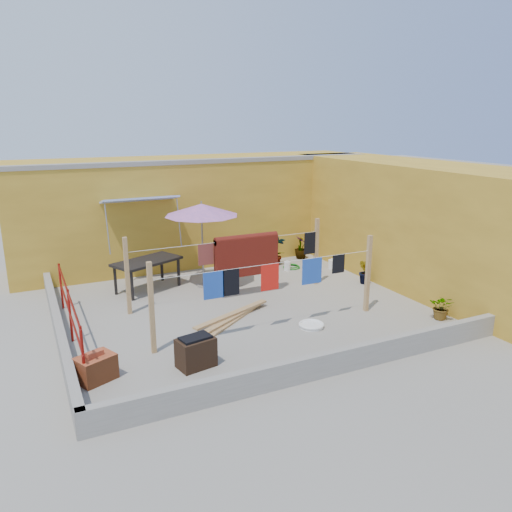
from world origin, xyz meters
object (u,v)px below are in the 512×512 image
at_px(patio_umbrella, 201,210).
at_px(brick_stack, 96,368).
at_px(water_jug_a, 332,264).
at_px(green_hose, 291,267).
at_px(outdoor_table, 147,263).
at_px(white_basin, 311,325).
at_px(brazier, 196,352).
at_px(water_jug_b, 287,266).
at_px(plant_back_a, 256,252).

distance_m(patio_umbrella, brick_stack, 5.46).
distance_m(water_jug_a, green_hose, 1.20).
relative_size(outdoor_table, white_basin, 3.52).
relative_size(brazier, water_jug_b, 2.36).
bearing_deg(water_jug_b, green_hose, 35.31).
bearing_deg(outdoor_table, white_basin, -57.03).
relative_size(outdoor_table, green_hose, 3.70).
distance_m(brick_stack, brazier, 1.72).
height_order(brazier, water_jug_b, brazier).
relative_size(patio_umbrella, brazier, 3.18).
height_order(water_jug_a, water_jug_b, water_jug_a).
distance_m(outdoor_table, white_basin, 4.74).
bearing_deg(outdoor_table, water_jug_a, -4.76).
bearing_deg(green_hose, brazier, -134.59).
height_order(brazier, white_basin, brazier).
bearing_deg(green_hose, brick_stack, -145.03).
height_order(patio_umbrella, brazier, patio_umbrella).
bearing_deg(white_basin, patio_umbrella, 107.91).
bearing_deg(green_hose, outdoor_table, -178.20).
xyz_separation_m(brick_stack, brazier, (1.70, -0.27, 0.05)).
bearing_deg(patio_umbrella, brick_stack, -130.45).
xyz_separation_m(water_jug_a, plant_back_a, (-1.84, 1.39, 0.24)).
bearing_deg(white_basin, plant_back_a, 78.31).
height_order(brazier, green_hose, brazier).
height_order(patio_umbrella, green_hose, patio_umbrella).
bearing_deg(outdoor_table, plant_back_a, 14.79).
relative_size(outdoor_table, water_jug_a, 6.15).
relative_size(water_jug_a, plant_back_a, 0.41).
xyz_separation_m(white_basin, water_jug_a, (2.85, 3.49, 0.09)).
xyz_separation_m(outdoor_table, plant_back_a, (3.56, 0.94, -0.35)).
bearing_deg(brick_stack, white_basin, 4.33).
bearing_deg(outdoor_table, water_jug_b, -0.48).
relative_size(water_jug_b, green_hose, 0.59).
relative_size(brazier, green_hose, 1.39).
height_order(water_jug_b, plant_back_a, plant_back_a).
bearing_deg(outdoor_table, patio_umbrella, -14.46).
xyz_separation_m(brick_stack, water_jug_a, (7.35, 3.83, -0.09)).
bearing_deg(green_hose, white_basin, -114.02).
bearing_deg(brick_stack, outdoor_table, 65.58).
bearing_deg(water_jug_b, water_jug_a, -17.99).
xyz_separation_m(brick_stack, water_jug_b, (6.07, 4.24, -0.10)).
distance_m(patio_umbrella, green_hose, 3.63).
xyz_separation_m(patio_umbrella, brazier, (-1.64, -4.19, -1.77)).
height_order(outdoor_table, brazier, outdoor_table).
bearing_deg(water_jug_b, white_basin, -111.95).
relative_size(patio_umbrella, outdoor_table, 1.19).
height_order(patio_umbrella, water_jug_b, patio_umbrella).
bearing_deg(patio_umbrella, green_hose, 9.52).
height_order(brick_stack, brazier, brazier).
distance_m(brazier, water_jug_a, 6.98).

